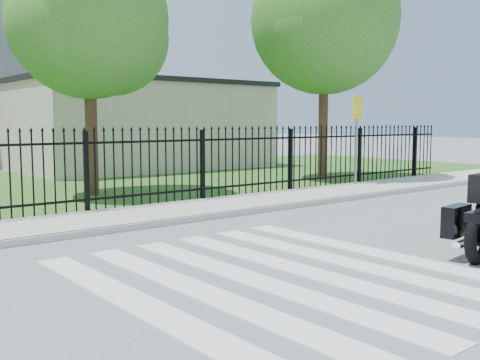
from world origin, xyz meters
TOP-DOWN VIEW (x-y plane):
  - ground at (0.00, 0.00)m, footprint 120.00×120.00m
  - crosswalk at (0.00, 0.00)m, footprint 5.00×5.50m
  - sidewalk at (0.00, 5.00)m, footprint 40.00×2.00m
  - curb at (0.00, 4.00)m, footprint 40.00×0.12m
  - grass_strip at (0.00, 12.00)m, footprint 40.00×12.00m
  - iron_fence at (0.00, 6.00)m, footprint 26.00×0.04m
  - tree_mid at (1.50, 9.00)m, footprint 4.20×4.20m
  - tree_right at (9.50, 8.00)m, footprint 5.00×5.00m
  - building_low at (7.00, 16.00)m, footprint 10.00×6.00m
  - building_low_roof at (7.00, 16.00)m, footprint 10.20×6.20m
  - traffic_sign at (8.45, 5.69)m, footprint 0.57×0.19m

SIDE VIEW (x-z plane):
  - ground at x=0.00m, z-range 0.00..0.00m
  - crosswalk at x=0.00m, z-range 0.00..0.01m
  - grass_strip at x=0.00m, z-range 0.00..0.02m
  - sidewalk at x=0.00m, z-range 0.00..0.12m
  - curb at x=0.00m, z-range 0.00..0.12m
  - iron_fence at x=0.00m, z-range 0.00..1.80m
  - building_low at x=7.00m, z-range 0.00..3.50m
  - traffic_sign at x=8.45m, z-range 0.68..3.32m
  - building_low_roof at x=7.00m, z-range 3.50..3.70m
  - tree_mid at x=1.50m, z-range 1.28..8.06m
  - tree_right at x=9.50m, z-range 1.44..9.34m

